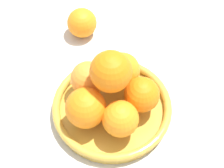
{
  "coord_description": "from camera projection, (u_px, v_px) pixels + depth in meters",
  "views": [
    {
      "loc": [
        0.11,
        0.4,
        0.7
      ],
      "look_at": [
        0.0,
        0.0,
        0.1
      ],
      "focal_mm": 60.0,
      "sensor_mm": 36.0,
      "label": 1
    }
  ],
  "objects": [
    {
      "name": "ground_plane",
      "position": [
        112.0,
        111.0,
        0.81
      ],
      "size": [
        4.0,
        4.0,
        0.0
      ],
      "primitive_type": "plane",
      "color": "beige"
    },
    {
      "name": "stray_orange",
      "position": [
        82.0,
        23.0,
        0.91
      ],
      "size": [
        0.07,
        0.07,
        0.07
      ],
      "primitive_type": "sphere",
      "color": "orange",
      "rests_on": "ground_plane"
    },
    {
      "name": "fruit_bowl",
      "position": [
        112.0,
        108.0,
        0.8
      ],
      "size": [
        0.25,
        0.25,
        0.03
      ],
      "color": "gold",
      "rests_on": "ground_plane"
    },
    {
      "name": "orange_pile",
      "position": [
        110.0,
        89.0,
        0.74
      ],
      "size": [
        0.19,
        0.19,
        0.14
      ],
      "color": "orange",
      "rests_on": "fruit_bowl"
    }
  ]
}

